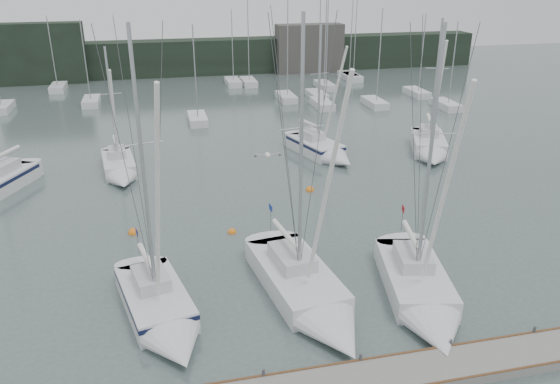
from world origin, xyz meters
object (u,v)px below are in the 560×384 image
at_px(sailboat_near_left, 163,316).
at_px(sailboat_mid_d, 324,151).
at_px(sailboat_near_center, 313,301).
at_px(sailboat_mid_b, 120,170).
at_px(sailboat_mid_e, 430,149).
at_px(buoy_a, 232,232).
at_px(sailboat_near_right, 423,300).
at_px(buoy_b, 310,190).
at_px(buoy_c, 134,233).

bearing_deg(sailboat_near_left, sailboat_mid_d, 43.07).
distance_m(sailboat_near_center, sailboat_mid_d, 22.25).
bearing_deg(sailboat_mid_b, sailboat_mid_d, -4.20).
bearing_deg(sailboat_mid_e, buoy_a, -129.18).
relative_size(sailboat_near_center, sailboat_mid_e, 1.20).
relative_size(sailboat_near_right, buoy_b, 22.64).
bearing_deg(sailboat_mid_d, buoy_c, -162.79).
height_order(buoy_b, buoy_c, buoy_c).
distance_m(sailboat_near_left, buoy_a, 9.67).
distance_m(sailboat_near_center, sailboat_mid_b, 22.42).
relative_size(sailboat_mid_e, buoy_a, 22.60).
distance_m(sailboat_mid_b, buoy_a, 13.34).
bearing_deg(buoy_a, sailboat_near_center, -74.12).
xyz_separation_m(sailboat_near_right, buoy_a, (-7.65, 10.05, -0.54)).
height_order(sailboat_near_left, sailboat_near_center, sailboat_near_center).
distance_m(sailboat_mid_b, sailboat_mid_d, 16.68).
bearing_deg(sailboat_near_right, buoy_b, 106.51).
distance_m(sailboat_near_right, sailboat_mid_e, 23.29).
height_order(sailboat_near_right, buoy_b, sailboat_near_right).
bearing_deg(sailboat_near_center, buoy_a, 98.24).
bearing_deg(buoy_a, sailboat_mid_d, 51.44).
relative_size(sailboat_near_left, sailboat_near_right, 1.01).
height_order(sailboat_mid_e, buoy_c, sailboat_mid_e).
bearing_deg(sailboat_mid_b, sailboat_near_right, -62.52).
bearing_deg(sailboat_near_left, sailboat_mid_e, 26.93).
bearing_deg(sailboat_mid_d, sailboat_near_center, -126.37).
xyz_separation_m(sailboat_near_right, sailboat_mid_e, (10.95, 20.55, 0.07)).
relative_size(sailboat_mid_b, buoy_a, 19.51).
bearing_deg(sailboat_near_right, buoy_a, 139.54).
xyz_separation_m(sailboat_mid_b, sailboat_mid_e, (25.58, -0.85, 0.09)).
height_order(sailboat_near_left, sailboat_near_right, sailboat_near_left).
xyz_separation_m(buoy_a, buoy_c, (-5.88, 1.29, 0.00)).
bearing_deg(sailboat_near_center, sailboat_mid_e, 42.82).
relative_size(buoy_a, buoy_b, 0.86).
height_order(sailboat_near_right, sailboat_mid_b, sailboat_near_right).
distance_m(sailboat_mid_d, buoy_b, 7.46).
relative_size(sailboat_near_center, buoy_a, 27.15).
distance_m(sailboat_near_right, buoy_a, 12.64).
relative_size(sailboat_mid_d, buoy_a, 21.74).
bearing_deg(buoy_c, buoy_b, 18.41).
xyz_separation_m(sailboat_mid_e, buoy_a, (-18.60, -10.50, -0.61)).
height_order(sailboat_mid_e, buoy_b, sailboat_mid_e).
bearing_deg(sailboat_mid_e, sailboat_mid_b, -160.53).
distance_m(sailboat_near_left, sailboat_mid_b, 20.12).
xyz_separation_m(buoy_b, buoy_c, (-12.38, -4.12, 0.00)).
xyz_separation_m(sailboat_near_left, sailboat_mid_d, (14.05, 20.74, 0.03)).
bearing_deg(buoy_c, sailboat_near_right, -39.95).
height_order(buoy_a, buoy_c, buoy_c).
distance_m(sailboat_near_center, buoy_b, 14.90).
relative_size(sailboat_near_right, buoy_c, 21.68).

